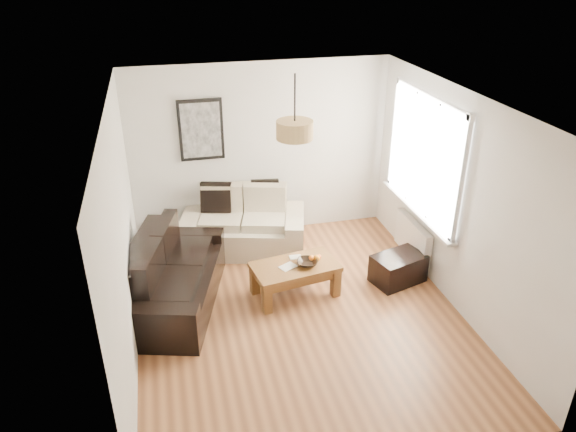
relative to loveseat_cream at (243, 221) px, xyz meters
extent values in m
plane|color=brown|center=(0.38, -1.78, -0.43)|extent=(4.50, 4.50, 0.00)
cube|color=white|center=(2.20, -0.98, -0.05)|extent=(0.10, 0.90, 0.52)
cylinder|color=tan|center=(0.38, -1.48, 1.80)|extent=(0.40, 0.40, 0.20)
cube|color=black|center=(1.83, -1.36, -0.24)|extent=(0.76, 0.60, 0.38)
cube|color=black|center=(-0.35, 0.21, 0.33)|extent=(0.45, 0.25, 0.43)
cube|color=black|center=(0.37, 0.21, 0.31)|extent=(0.42, 0.18, 0.41)
imported|color=black|center=(0.58, -1.37, 0.03)|extent=(0.33, 0.33, 0.06)
sphere|color=orange|center=(0.72, -1.30, 0.04)|extent=(0.10, 0.10, 0.09)
sphere|color=#E34C13|center=(0.75, -1.28, 0.04)|extent=(0.07, 0.07, 0.06)
sphere|color=orange|center=(0.66, -1.28, 0.04)|extent=(0.07, 0.07, 0.07)
cube|color=beige|center=(0.33, -1.36, 0.01)|extent=(0.25, 0.22, 0.01)
camera|label=1|loc=(-1.01, -6.84, 3.56)|focal=33.49mm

